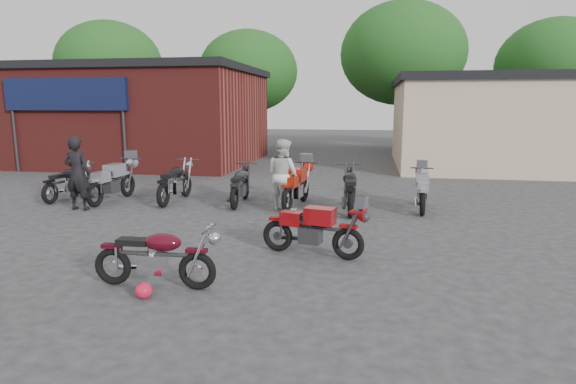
% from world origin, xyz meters
% --- Properties ---
extents(ground, '(90.00, 90.00, 0.00)m').
position_xyz_m(ground, '(0.00, 0.00, 0.00)').
color(ground, '#2E2E30').
extents(brick_building, '(12.00, 8.00, 4.00)m').
position_xyz_m(brick_building, '(-9.00, 14.00, 2.00)').
color(brick_building, maroon).
rests_on(brick_building, ground).
extents(stucco_building, '(10.00, 8.00, 3.50)m').
position_xyz_m(stucco_building, '(8.50, 15.00, 1.75)').
color(stucco_building, tan).
rests_on(stucco_building, ground).
extents(tree_0, '(6.56, 6.56, 8.20)m').
position_xyz_m(tree_0, '(-14.00, 22.00, 4.10)').
color(tree_0, '#114317').
rests_on(tree_0, ground).
extents(tree_1, '(5.92, 5.92, 7.40)m').
position_xyz_m(tree_1, '(-5.00, 22.00, 3.70)').
color(tree_1, '#114317').
rests_on(tree_1, ground).
extents(tree_2, '(7.04, 7.04, 8.80)m').
position_xyz_m(tree_2, '(4.00, 22.00, 4.40)').
color(tree_2, '#114317').
rests_on(tree_2, ground).
extents(tree_3, '(6.08, 6.08, 7.60)m').
position_xyz_m(tree_3, '(12.00, 22.00, 3.80)').
color(tree_3, '#114317').
rests_on(tree_3, ground).
extents(vintage_motorcycle, '(1.78, 0.61, 1.03)m').
position_xyz_m(vintage_motorcycle, '(-0.59, -0.62, 0.51)').
color(vintage_motorcycle, '#480915').
rests_on(vintage_motorcycle, ground).
extents(sportbike, '(1.89, 0.98, 1.04)m').
position_xyz_m(sportbike, '(1.47, 1.24, 0.52)').
color(sportbike, '#9E0D12').
rests_on(sportbike, ground).
extents(helmet, '(0.30, 0.30, 0.22)m').
position_xyz_m(helmet, '(-0.60, -1.03, 0.11)').
color(helmet, red).
rests_on(helmet, ground).
extents(person_dark, '(0.68, 0.46, 1.85)m').
position_xyz_m(person_dark, '(-4.79, 3.96, 0.92)').
color(person_dark, black).
rests_on(person_dark, ground).
extents(person_light, '(1.10, 1.05, 1.79)m').
position_xyz_m(person_light, '(0.25, 4.86, 0.89)').
color(person_light, silver).
rests_on(person_light, ground).
extents(row_bike_0, '(0.75, 1.88, 1.07)m').
position_xyz_m(row_bike_0, '(-5.91, 5.17, 0.53)').
color(row_bike_0, black).
rests_on(row_bike_0, ground).
extents(row_bike_1, '(0.83, 2.13, 1.21)m').
position_xyz_m(row_bike_1, '(-4.52, 5.12, 0.61)').
color(row_bike_1, gray).
rests_on(row_bike_1, ground).
extents(row_bike_2, '(0.71, 2.06, 1.19)m').
position_xyz_m(row_bike_2, '(-2.81, 5.35, 0.59)').
color(row_bike_2, black).
rests_on(row_bike_2, ground).
extents(row_bike_3, '(0.76, 1.97, 1.12)m').
position_xyz_m(row_bike_3, '(-0.99, 5.34, 0.56)').
color(row_bike_3, black).
rests_on(row_bike_3, ground).
extents(row_bike_4, '(0.95, 2.12, 1.19)m').
position_xyz_m(row_bike_4, '(0.53, 5.28, 0.59)').
color(row_bike_4, '#A41D0D').
rests_on(row_bike_4, ground).
extents(row_bike_5, '(0.83, 2.12, 1.20)m').
position_xyz_m(row_bike_5, '(1.91, 4.99, 0.60)').
color(row_bike_5, black).
rests_on(row_bike_5, ground).
extents(row_bike_6, '(0.73, 1.90, 1.08)m').
position_xyz_m(row_bike_6, '(3.69, 5.42, 0.54)').
color(row_bike_6, '#8F919C').
rests_on(row_bike_6, ground).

